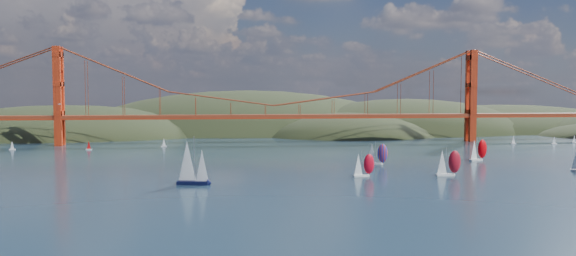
# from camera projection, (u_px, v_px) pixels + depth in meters

# --- Properties ---
(ground) EXTENTS (1200.00, 1200.00, 0.00)m
(ground) POSITION_uv_depth(u_px,v_px,m) (338.00, 205.00, 148.89)
(ground) COLOR black
(ground) RESTS_ON ground
(headlands) EXTENTS (725.00, 225.00, 96.00)m
(headlands) POSITION_uv_depth(u_px,v_px,m) (320.00, 147.00, 430.77)
(headlands) COLOR black
(headlands) RESTS_ON ground
(bridge) EXTENTS (552.00, 12.00, 55.00)m
(bridge) POSITION_uv_depth(u_px,v_px,m) (271.00, 88.00, 324.94)
(bridge) COLOR maroon
(bridge) RESTS_ON ground
(sloop_navy) EXTENTS (10.58, 6.65, 15.80)m
(sloop_navy) POSITION_uv_depth(u_px,v_px,m) (191.00, 163.00, 180.83)
(sloop_navy) COLOR black
(sloop_navy) RESTS_ON ground
(racer_0) EXTENTS (8.10, 4.15, 9.10)m
(racer_0) POSITION_uv_depth(u_px,v_px,m) (363.00, 165.00, 197.88)
(racer_0) COLOR white
(racer_0) RESTS_ON ground
(racer_1) EXTENTS (8.91, 3.57, 10.30)m
(racer_1) POSITION_uv_depth(u_px,v_px,m) (448.00, 162.00, 199.69)
(racer_1) COLOR white
(racer_1) RESTS_ON ground
(racer_3) EXTENTS (9.24, 5.88, 10.33)m
(racer_3) POSITION_uv_depth(u_px,v_px,m) (478.00, 150.00, 243.72)
(racer_3) COLOR silver
(racer_3) RESTS_ON ground
(racer_rwb) EXTENTS (8.76, 6.19, 9.82)m
(racer_rwb) POSITION_uv_depth(u_px,v_px,m) (377.00, 154.00, 230.17)
(racer_rwb) COLOR white
(racer_rwb) RESTS_ON ground
(distant_boat_1) EXTENTS (3.00, 2.00, 4.70)m
(distant_boat_1) POSITION_uv_depth(u_px,v_px,m) (12.00, 145.00, 288.79)
(distant_boat_1) COLOR silver
(distant_boat_1) RESTS_ON ground
(distant_boat_2) EXTENTS (3.00, 2.00, 4.70)m
(distant_boat_2) POSITION_uv_depth(u_px,v_px,m) (89.00, 145.00, 289.23)
(distant_boat_2) COLOR silver
(distant_boat_2) RESTS_ON ground
(distant_boat_3) EXTENTS (3.00, 2.00, 4.70)m
(distant_boat_3) POSITION_uv_depth(u_px,v_px,m) (164.00, 142.00, 305.69)
(distant_boat_3) COLOR silver
(distant_boat_3) RESTS_ON ground
(distant_boat_4) EXTENTS (3.00, 2.00, 4.70)m
(distant_boat_4) POSITION_uv_depth(u_px,v_px,m) (513.00, 140.00, 322.63)
(distant_boat_4) COLOR silver
(distant_boat_4) RESTS_ON ground
(distant_boat_5) EXTENTS (3.00, 2.00, 4.70)m
(distant_boat_5) POSITION_uv_depth(u_px,v_px,m) (554.00, 140.00, 319.60)
(distant_boat_5) COLOR silver
(distant_boat_5) RESTS_ON ground
(distant_boat_6) EXTENTS (3.00, 2.00, 4.70)m
(distant_boat_6) POSITION_uv_depth(u_px,v_px,m) (574.00, 139.00, 328.64)
(distant_boat_6) COLOR silver
(distant_boat_6) RESTS_ON ground
(gull) EXTENTS (0.90, 0.25, 0.17)m
(gull) POSITION_uv_depth(u_px,v_px,m) (59.00, 104.00, 156.46)
(gull) COLOR white
(gull) RESTS_ON ground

